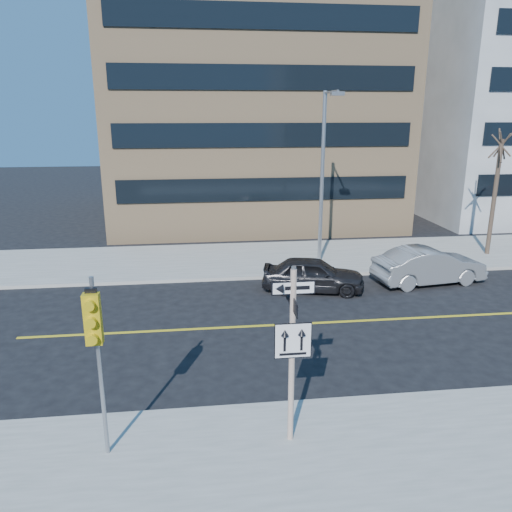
{
  "coord_description": "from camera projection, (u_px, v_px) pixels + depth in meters",
  "views": [
    {
      "loc": [
        -1.93,
        -11.99,
        7.23
      ],
      "look_at": [
        0.02,
        4.0,
        2.56
      ],
      "focal_mm": 35.0,
      "sensor_mm": 36.0,
      "label": 1
    }
  ],
  "objects": [
    {
      "name": "sign_pole",
      "position": [
        292.0,
        346.0,
        10.59
      ],
      "size": [
        0.92,
        0.92,
        4.06
      ],
      "color": "white",
      "rests_on": "near_sidewalk"
    },
    {
      "name": "parked_car_b",
      "position": [
        429.0,
        266.0,
        21.66
      ],
      "size": [
        2.34,
        5.01,
        1.59
      ],
      "primitive_type": "imported",
      "rotation": [
        0.0,
        0.0,
        1.71
      ],
      "color": "slate",
      "rests_on": "ground"
    },
    {
      "name": "parked_car_a",
      "position": [
        313.0,
        274.0,
        20.75
      ],
      "size": [
        2.58,
        4.48,
        1.43
      ],
      "primitive_type": "imported",
      "rotation": [
        0.0,
        0.0,
        1.35
      ],
      "color": "black",
      "rests_on": "ground"
    },
    {
      "name": "streetlight_a",
      "position": [
        324.0,
        167.0,
        23.06
      ],
      "size": [
        0.55,
        2.25,
        8.0
      ],
      "color": "gray",
      "rests_on": "far_sidewalk"
    },
    {
      "name": "building_brick",
      "position": [
        248.0,
        86.0,
        35.23
      ],
      "size": [
        18.0,
        18.0,
        18.0
      ],
      "primitive_type": "cube",
      "color": "tan",
      "rests_on": "ground"
    },
    {
      "name": "traffic_signal",
      "position": [
        95.0,
        333.0,
        9.82
      ],
      "size": [
        0.32,
        0.45,
        4.0
      ],
      "color": "gray",
      "rests_on": "near_sidewalk"
    },
    {
      "name": "street_tree_west",
      "position": [
        501.0,
        148.0,
        24.41
      ],
      "size": [
        1.8,
        1.8,
        6.35
      ],
      "color": "#31281D",
      "rests_on": "far_sidewalk"
    },
    {
      "name": "ground",
      "position": [
        273.0,
        386.0,
        13.66
      ],
      "size": [
        120.0,
        120.0,
        0.0
      ],
      "primitive_type": "plane",
      "color": "black",
      "rests_on": "ground"
    }
  ]
}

